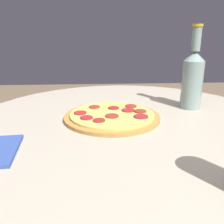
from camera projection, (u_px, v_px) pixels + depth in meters
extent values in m
cylinder|color=#B2A893|center=(125.00, 220.00, 0.85)|extent=(0.07, 0.07, 0.68)
cylinder|color=#B2A893|center=(127.00, 123.00, 0.74)|extent=(0.95, 0.95, 0.02)
cylinder|color=#B77F3D|center=(112.00, 117.00, 0.74)|extent=(0.28, 0.28, 0.01)
cylinder|color=#EACC60|center=(112.00, 114.00, 0.73)|extent=(0.25, 0.25, 0.01)
cylinder|color=#A42328|center=(128.00, 110.00, 0.76)|extent=(0.04, 0.04, 0.00)
cylinder|color=maroon|center=(99.00, 120.00, 0.67)|extent=(0.03, 0.03, 0.00)
cylinder|color=#A6212A|center=(86.00, 118.00, 0.69)|extent=(0.04, 0.04, 0.00)
cylinder|color=maroon|center=(141.00, 116.00, 0.70)|extent=(0.04, 0.04, 0.00)
cylinder|color=maroon|center=(131.00, 106.00, 0.80)|extent=(0.04, 0.04, 0.00)
cylinder|color=#A02E25|center=(94.00, 107.00, 0.79)|extent=(0.03, 0.03, 0.00)
cylinder|color=#A12722|center=(80.00, 113.00, 0.73)|extent=(0.04, 0.04, 0.00)
cylinder|color=maroon|center=(112.00, 116.00, 0.71)|extent=(0.04, 0.04, 0.00)
cylinder|color=maroon|center=(140.00, 111.00, 0.75)|extent=(0.04, 0.04, 0.00)
cylinder|color=maroon|center=(114.00, 108.00, 0.78)|extent=(0.03, 0.03, 0.00)
cylinder|color=gray|center=(192.00, 85.00, 0.82)|extent=(0.07, 0.07, 0.16)
cone|color=gray|center=(195.00, 56.00, 0.79)|extent=(0.07, 0.07, 0.03)
cylinder|color=gray|center=(197.00, 39.00, 0.77)|extent=(0.03, 0.03, 0.07)
cylinder|color=gold|center=(198.00, 25.00, 0.76)|extent=(0.03, 0.03, 0.01)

